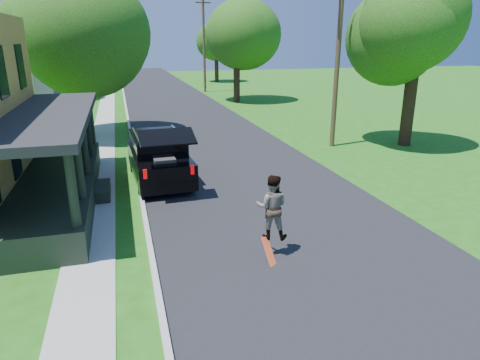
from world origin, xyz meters
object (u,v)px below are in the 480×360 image
object	(u,v)px
black_suv	(159,158)
tree_right_near	(417,24)
skateboarder	(272,207)
utility_pole_near	(337,67)

from	to	relation	value
black_suv	tree_right_near	xyz separation A→B (m)	(13.16, 2.68, 5.17)
skateboarder	utility_pole_near	xyz separation A→B (m)	(7.14, 10.47, 2.75)
black_suv	utility_pole_near	distance (m)	10.44
skateboarder	tree_right_near	bearing A→B (deg)	-115.88
black_suv	utility_pole_near	xyz separation A→B (m)	(9.34, 3.45, 3.13)
skateboarder	tree_right_near	xyz separation A→B (m)	(10.96, 9.70, 4.79)
black_suv	utility_pole_near	size ratio (longest dim) A/B	0.68
skateboarder	tree_right_near	world-z (taller)	tree_right_near
black_suv	utility_pole_near	bearing A→B (deg)	17.30
black_suv	skateboarder	bearing A→B (deg)	-75.57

